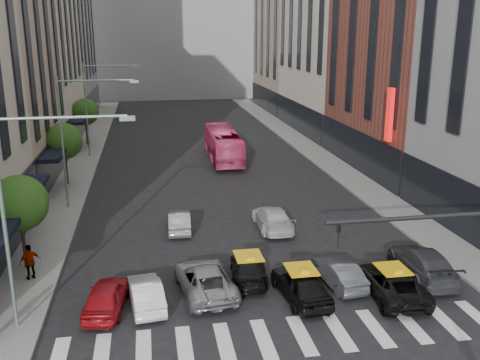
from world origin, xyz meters
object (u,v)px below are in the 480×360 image
streetlamp_near (26,193)px  car_white_front (146,293)px  taxi_left (248,268)px  pedestrian_far (30,262)px  car_red (106,296)px  streetlamp_mid (76,125)px  streetlamp_far (96,97)px  bus (223,144)px  taxi_center (301,284)px

streetlamp_near → car_white_front: streetlamp_near is taller
taxi_left → pedestrian_far: 10.80m
car_red → car_white_front: 1.74m
streetlamp_near → taxi_left: 11.20m
pedestrian_far → streetlamp_mid: bearing=-126.7°
streetlamp_mid → streetlamp_far: (0.00, 16.00, 0.00)m
taxi_left → car_white_front: bearing=27.1°
car_white_front → pedestrian_far: (-5.61, 3.46, 0.41)m
streetlamp_far → pedestrian_far: size_ratio=4.98×
pedestrian_far → car_white_front: bearing=117.7°
streetlamp_far → pedestrian_far: bearing=-92.6°
streetlamp_far → bus: bearing=-15.7°
car_white_front → taxi_center: bearing=168.1°
streetlamp_far → pedestrian_far: (-1.23, -27.45, -4.85)m
car_white_front → bus: size_ratio=0.35×
taxi_center → pedestrian_far: bearing=-23.8°
streetlamp_mid → bus: size_ratio=0.82×
bus → pedestrian_far: 27.44m
streetlamp_near → car_white_front: size_ratio=2.32×
streetlamp_mid → bus: bearing=46.9°
streetlamp_near → streetlamp_far: same height
streetlamp_mid → car_white_front: 16.41m
streetlamp_near → pedestrian_far: streetlamp_near is taller
car_white_front → taxi_left: size_ratio=0.90×
streetlamp_near → bus: bearing=67.5°
car_white_front → taxi_left: 5.38m
streetlamp_near → car_red: 5.93m
streetlamp_far → streetlamp_mid: bearing=-90.0°
car_white_front → pedestrian_far: bearing=-38.7°
car_white_front → taxi_center: 7.09m
car_white_front → taxi_center: size_ratio=0.89×
pedestrian_far → bus: bearing=-149.1°
taxi_left → taxi_center: (2.01, -2.41, 0.12)m
streetlamp_mid → taxi_left: streetlamp_mid is taller
streetlamp_near → streetlamp_far: (0.00, 32.00, 0.00)m
car_red → taxi_left: 7.07m
streetlamp_far → bus: size_ratio=0.82×
car_red → pedestrian_far: 5.29m
car_white_front → pedestrian_far: size_ratio=2.15×
streetlamp_mid → taxi_center: bearing=-53.6°
car_red → car_white_front: car_red is taller
streetlamp_mid → streetlamp_far: same height
pedestrian_far → streetlamp_near: bearing=74.5°
car_red → pedestrian_far: size_ratio=2.23×
streetlamp_mid → streetlamp_far: size_ratio=1.00×
streetlamp_mid → streetlamp_near: bearing=-90.0°
streetlamp_mid → pedestrian_far: bearing=-96.1°
streetlamp_mid → taxi_left: (9.44, -13.10, -5.28)m
bus → taxi_left: bearing=85.4°
car_white_front → streetlamp_mid: bearing=-80.7°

